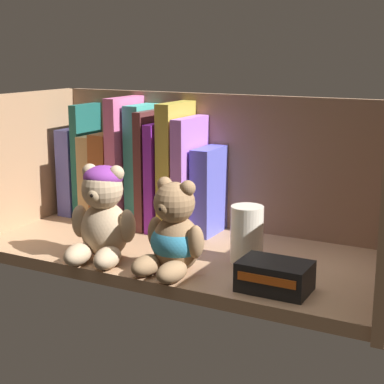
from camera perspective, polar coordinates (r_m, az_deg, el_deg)
shelf_board at (r=102.80cm, az=-0.71°, el=-5.91°), size 67.89×29.94×2.00cm
shelf_back_panel at (r=113.10cm, az=3.06°, el=2.30°), size 70.29×1.20×26.62cm
shelf_side_panel_left at (r=119.75cm, az=-15.49°, el=2.44°), size 1.60×32.34×26.62cm
book_0 at (r=126.25cm, az=-10.54°, el=1.97°), size 3.27×9.51×17.16cm
book_1 at (r=124.01cm, az=-9.52°, el=2.96°), size 1.70×9.28×22.06cm
book_2 at (r=122.90cm, az=-8.44°, el=1.55°), size 2.91×11.36×16.32cm
book_3 at (r=120.70cm, az=-7.02°, el=1.56°), size 3.91×13.37×17.12cm
book_4 at (r=118.17cm, az=-5.71°, el=3.02°), size 2.30×13.70×23.83cm
book_5 at (r=116.58cm, az=-4.39°, el=2.57°), size 3.14×9.78×22.49cm
book_6 at (r=115.18cm, az=-3.18°, el=2.26°), size 1.63×14.27×21.69cm
book_7 at (r=114.29cm, az=-2.24°, el=1.66°), size 1.76×14.42×19.66cm
book_8 at (r=112.62cm, az=-1.06°, el=2.44°), size 2.73×13.56×23.29cm
book_9 at (r=111.49cm, az=0.27°, el=1.69°), size 2.20×14.17×20.83cm
book_10 at (r=110.60cm, az=1.77°, el=0.19°), size 3.41×10.16×15.57cm
teddy_bear_larger at (r=97.20cm, az=-8.29°, el=-2.14°), size 11.17×11.56×15.09cm
teddy_bear_smaller at (r=91.08cm, az=-1.67°, el=-4.10°), size 10.48×11.15×14.16cm
pillar_candle at (r=96.01cm, az=5.09°, el=-3.91°), size 5.10×5.10×8.96cm
small_product_box at (r=86.04cm, az=7.66°, el=-7.72°), size 9.69×6.58×4.15cm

